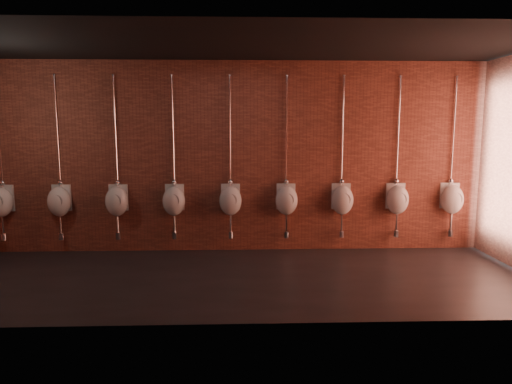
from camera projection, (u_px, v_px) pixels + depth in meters
ground at (232, 278)px, 6.44m from camera, size 8.50×8.50×0.00m
room_shell at (231, 135)px, 6.15m from camera, size 8.54×3.04×3.22m
urinal_0 at (1, 201)px, 7.53m from camera, size 0.41×0.37×2.72m
urinal_1 at (59, 201)px, 7.56m from camera, size 0.41×0.37×2.72m
urinal_2 at (117, 200)px, 7.59m from camera, size 0.41×0.37×2.72m
urinal_3 at (174, 200)px, 7.62m from camera, size 0.41×0.37×2.72m
urinal_4 at (230, 200)px, 7.66m from camera, size 0.41×0.37×2.72m
urinal_5 at (287, 199)px, 7.69m from camera, size 0.41×0.37×2.72m
urinal_6 at (342, 199)px, 7.72m from camera, size 0.41×0.37×2.72m
urinal_7 at (397, 199)px, 7.75m from camera, size 0.41×0.37×2.72m
urinal_8 at (452, 198)px, 7.79m from camera, size 0.41×0.37×2.72m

